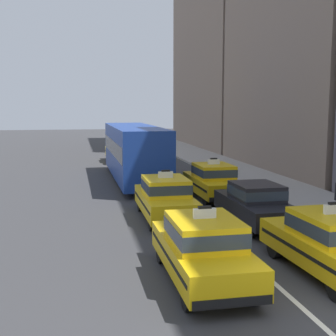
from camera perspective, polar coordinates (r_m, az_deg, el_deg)
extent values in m
plane|color=#353538|center=(9.82, 19.94, -19.11)|extent=(160.00, 160.00, 0.00)
cube|color=silver|center=(28.16, -1.63, -1.12)|extent=(0.14, 80.00, 0.01)
cube|color=#9E9993|center=(25.05, 13.11, -2.28)|extent=(4.00, 90.00, 0.15)
cube|color=gray|center=(33.02, 17.03, 15.82)|extent=(6.00, 16.46, 18.33)
cube|color=gray|center=(50.58, 6.65, 16.92)|extent=(6.00, 19.93, 24.86)
cylinder|color=black|center=(12.91, -0.76, -10.48)|extent=(0.24, 0.64, 0.64)
cylinder|color=black|center=(13.25, 5.62, -10.03)|extent=(0.24, 0.64, 0.64)
cylinder|color=black|center=(10.11, 2.62, -15.81)|extent=(0.24, 0.64, 0.64)
cylinder|color=black|center=(10.54, 10.70, -14.92)|extent=(0.24, 0.64, 0.64)
cube|color=yellow|center=(11.54, 4.36, -10.91)|extent=(1.81, 4.50, 0.70)
cube|color=black|center=(11.53, 4.36, -10.68)|extent=(1.83, 4.14, 0.10)
cube|color=yellow|center=(11.21, 4.61, -7.90)|extent=(1.60, 2.10, 0.64)
cube|color=#2D3842|center=(11.21, 4.61, -7.90)|extent=(1.62, 2.12, 0.35)
cube|color=white|center=(11.10, 4.63, -5.72)|extent=(0.56, 0.12, 0.24)
cube|color=black|center=(11.06, 4.64, -4.96)|extent=(0.32, 0.11, 0.06)
cube|color=black|center=(13.66, 1.78, -9.01)|extent=(1.71, 0.14, 0.20)
cube|color=black|center=(9.68, 8.08, -16.37)|extent=(1.71, 0.14, 0.20)
cylinder|color=black|center=(19.00, -3.45, -4.51)|extent=(0.24, 0.64, 0.64)
cylinder|color=black|center=(19.25, 0.92, -4.34)|extent=(0.24, 0.64, 0.64)
cylinder|color=black|center=(16.06, -1.97, -6.81)|extent=(0.24, 0.64, 0.64)
cylinder|color=black|center=(16.35, 3.18, -6.55)|extent=(0.24, 0.64, 0.64)
cube|color=yellow|center=(17.57, -0.39, -4.35)|extent=(1.82, 4.51, 0.70)
cube|color=black|center=(17.56, -0.39, -4.19)|extent=(1.84, 4.15, 0.10)
cube|color=yellow|center=(17.30, -0.30, -2.29)|extent=(1.61, 2.11, 0.64)
cube|color=#2D3842|center=(17.30, -0.30, -2.29)|extent=(1.63, 2.13, 0.35)
cube|color=white|center=(17.22, -0.30, -0.84)|extent=(0.56, 0.12, 0.24)
cube|color=black|center=(17.20, -0.30, -0.35)|extent=(0.32, 0.11, 0.06)
cube|color=black|center=(19.75, -1.59, -3.74)|extent=(1.71, 0.15, 0.20)
cube|color=black|center=(15.52, 1.14, -6.94)|extent=(1.71, 0.15, 0.20)
cylinder|color=black|center=(29.91, -7.04, -0.04)|extent=(0.24, 0.64, 0.64)
cylinder|color=black|center=(30.14, -3.25, 0.07)|extent=(0.24, 0.64, 0.64)
cylinder|color=black|center=(23.30, -5.63, -2.25)|extent=(0.24, 0.64, 0.64)
cylinder|color=black|center=(23.59, -0.80, -2.08)|extent=(0.24, 0.64, 0.64)
cube|color=navy|center=(26.53, -4.32, 2.16)|extent=(2.58, 11.22, 2.90)
cube|color=#2D3842|center=(26.50, -4.33, 2.69)|extent=(2.60, 10.77, 0.84)
cube|color=black|center=(31.94, -5.67, 5.25)|extent=(2.13, 0.10, 0.36)
cylinder|color=black|center=(37.63, -7.60, 1.56)|extent=(0.25, 0.64, 0.64)
cylinder|color=black|center=(37.77, -5.37, 1.61)|extent=(0.25, 0.64, 0.64)
cylinder|color=black|center=(34.60, -7.21, 1.02)|extent=(0.25, 0.64, 0.64)
cylinder|color=black|center=(34.75, -4.78, 1.08)|extent=(0.25, 0.64, 0.64)
cube|color=yellow|center=(36.14, -6.25, 1.88)|extent=(1.84, 4.52, 0.70)
cube|color=black|center=(36.14, -6.25, 1.96)|extent=(1.86, 4.16, 0.10)
cube|color=yellow|center=(35.93, -6.25, 2.92)|extent=(1.62, 2.11, 0.64)
cube|color=#2D3842|center=(35.93, -6.25, 2.92)|extent=(1.64, 2.14, 0.35)
cube|color=white|center=(35.90, -6.26, 3.62)|extent=(0.56, 0.13, 0.24)
cube|color=black|center=(35.89, -6.26, 3.86)|extent=(0.32, 0.11, 0.06)
cube|color=black|center=(38.36, -6.58, 1.84)|extent=(1.71, 0.16, 0.20)
cube|color=black|center=(33.98, -5.87, 1.09)|extent=(1.71, 0.16, 0.20)
cylinder|color=black|center=(13.66, 13.37, -9.65)|extent=(0.26, 0.65, 0.64)
cylinder|color=black|center=(14.37, 18.69, -8.99)|extent=(0.26, 0.65, 0.64)
cube|color=yellow|center=(12.66, 19.61, -9.66)|extent=(1.96, 4.56, 0.70)
cube|color=black|center=(12.64, 19.62, -9.44)|extent=(1.97, 4.20, 0.10)
cube|color=yellow|center=(12.36, 20.14, -6.87)|extent=(1.67, 2.16, 0.64)
cube|color=#2D3842|center=(12.36, 20.14, -6.87)|extent=(1.70, 2.18, 0.35)
cube|color=white|center=(12.26, 20.23, -4.88)|extent=(0.56, 0.14, 0.24)
cube|color=black|center=(12.23, 20.27, -4.20)|extent=(0.32, 0.12, 0.06)
cube|color=black|center=(14.54, 14.78, -8.22)|extent=(1.71, 0.20, 0.20)
cylinder|color=black|center=(18.10, 7.01, -5.18)|extent=(0.25, 0.64, 0.64)
cylinder|color=black|center=(18.62, 11.23, -4.91)|extent=(0.25, 0.64, 0.64)
cylinder|color=black|center=(15.53, 10.45, -7.44)|extent=(0.25, 0.64, 0.64)
cylinder|color=black|center=(16.13, 15.23, -7.02)|extent=(0.25, 0.64, 0.64)
cube|color=black|center=(17.00, 10.91, -4.98)|extent=(1.81, 4.32, 0.66)
cube|color=black|center=(16.78, 11.09, -2.96)|extent=(1.58, 1.92, 0.60)
cube|color=#2D3842|center=(16.78, 11.09, -2.96)|extent=(1.60, 1.94, 0.33)
cylinder|color=black|center=(22.94, 2.70, -2.38)|extent=(0.25, 0.64, 0.64)
cylinder|color=black|center=(23.35, 6.21, -2.23)|extent=(0.25, 0.64, 0.64)
cylinder|color=black|center=(20.05, 4.92, -3.88)|extent=(0.25, 0.64, 0.64)
cylinder|color=black|center=(20.52, 8.88, -3.68)|extent=(0.25, 0.64, 0.64)
cube|color=yellow|center=(21.63, 5.63, -2.08)|extent=(1.85, 4.52, 0.70)
cube|color=black|center=(21.62, 5.63, -1.95)|extent=(1.86, 4.16, 0.10)
cube|color=yellow|center=(21.39, 5.77, -0.38)|extent=(1.62, 2.12, 0.64)
cube|color=#2D3842|center=(21.39, 5.77, -0.38)|extent=(1.64, 2.14, 0.35)
cube|color=white|center=(21.33, 5.79, 0.79)|extent=(0.56, 0.13, 0.24)
cube|color=black|center=(21.31, 5.79, 1.19)|extent=(0.32, 0.11, 0.06)
cube|color=black|center=(23.76, 4.00, -1.79)|extent=(1.71, 0.16, 0.20)
cube|color=black|center=(19.62, 7.57, -3.88)|extent=(1.71, 0.16, 0.20)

